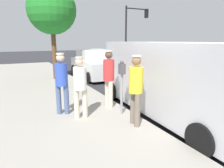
% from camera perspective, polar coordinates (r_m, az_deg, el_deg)
% --- Properties ---
extents(ground_plane, '(80.00, 80.00, 0.00)m').
position_cam_1_polar(ground_plane, '(5.91, 19.19, -10.32)').
color(ground_plane, '#2D2D33').
extents(sidewalk_slab, '(5.00, 32.00, 0.15)m').
position_cam_1_polar(sidewalk_slab, '(4.36, -17.27, -17.54)').
color(sidewalk_slab, '#9E998E').
rests_on(sidewalk_slab, ground).
extents(parking_meter_near, '(0.14, 0.18, 1.52)m').
position_cam_1_polar(parking_meter_near, '(5.52, 2.80, 1.62)').
color(parking_meter_near, gray).
rests_on(parking_meter_near, sidewalk_slab).
extents(pedestrian_in_yellow, '(0.34, 0.36, 1.72)m').
position_cam_1_polar(pedestrian_in_yellow, '(4.82, 6.77, -0.57)').
color(pedestrian_in_yellow, '#726656').
rests_on(pedestrian_in_yellow, sidewalk_slab).
extents(pedestrian_in_red, '(0.34, 0.36, 1.76)m').
position_cam_1_polar(pedestrian_in_red, '(6.14, -0.92, 2.59)').
color(pedestrian_in_red, beige).
rests_on(pedestrian_in_red, sidewalk_slab).
extents(pedestrian_in_blue, '(0.34, 0.34, 1.72)m').
position_cam_1_polar(pedestrian_in_blue, '(5.71, -14.13, 1.17)').
color(pedestrian_in_blue, '#4C608C').
rests_on(pedestrian_in_blue, sidewalk_slab).
extents(pedestrian_in_white, '(0.36, 0.34, 1.64)m').
position_cam_1_polar(pedestrian_in_white, '(5.32, -9.05, 0.05)').
color(pedestrian_in_white, beige).
rests_on(pedestrian_in_white, sidewalk_slab).
extents(parked_van, '(2.29, 5.27, 2.15)m').
position_cam_1_polar(parked_van, '(6.13, 16.76, 1.93)').
color(parked_van, '#BCBCC1').
rests_on(parked_van, ground).
extents(parked_sedan_behind, '(2.05, 4.45, 1.65)m').
position_cam_1_polar(parked_sedan_behind, '(12.23, -5.04, 5.48)').
color(parked_sedan_behind, white).
rests_on(parked_sedan_behind, ground).
extents(traffic_light_corner, '(2.48, 0.42, 5.20)m').
position_cam_1_polar(traffic_light_corner, '(19.48, 6.22, 16.17)').
color(traffic_light_corner, black).
rests_on(traffic_light_corner, ground).
extents(street_tree, '(2.48, 2.48, 4.80)m').
position_cam_1_polar(street_tree, '(11.30, -16.72, 19.42)').
color(street_tree, brown).
rests_on(street_tree, sidewalk_slab).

